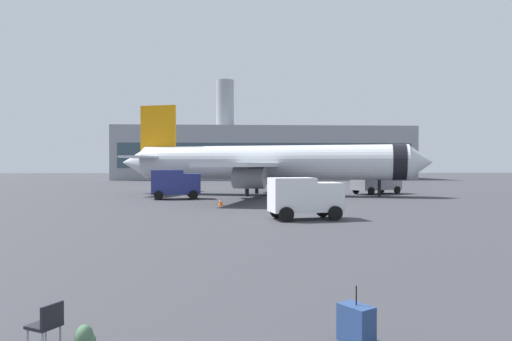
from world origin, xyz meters
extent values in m
cylinder|color=silver|center=(4.22, 48.21, 3.70)|extent=(29.90, 11.82, 3.80)
cone|color=silver|center=(19.81, 43.80, 3.70)|extent=(3.29, 4.13, 3.61)
cone|color=silver|center=(-11.75, 52.73, 3.70)|extent=(4.01, 4.16, 3.42)
cylinder|color=black|center=(17.69, 44.40, 3.70)|extent=(2.40, 4.11, 3.88)
cube|color=silver|center=(5.44, 56.18, 3.40)|extent=(8.97, 16.70, 0.36)
cube|color=silver|center=(1.08, 40.78, 3.40)|extent=(8.97, 16.70, 0.36)
cylinder|color=gray|center=(4.75, 53.77, 2.10)|extent=(3.68, 2.99, 2.20)
cylinder|color=gray|center=(1.76, 43.19, 2.10)|extent=(3.68, 2.99, 2.20)
cube|color=orange|center=(-8.77, 51.88, 7.30)|extent=(4.33, 1.54, 6.40)
cube|color=silver|center=(-8.38, 55.10, 4.30)|extent=(4.13, 6.48, 0.24)
cube|color=silver|center=(-10.12, 48.94, 4.30)|extent=(4.13, 6.48, 0.24)
cylinder|color=black|center=(15.77, 44.94, 0.90)|extent=(0.36, 0.36, 1.80)
cylinder|color=black|center=(2.95, 51.06, 0.90)|extent=(0.44, 0.44, 1.80)
cylinder|color=black|center=(1.64, 46.44, 0.90)|extent=(0.44, 0.44, 1.80)
cube|color=navy|center=(-4.10, 43.23, 1.52)|extent=(2.04, 2.46, 2.04)
cube|color=#1E232D|center=(-3.39, 43.35, 2.00)|extent=(0.42, 1.96, 0.84)
cube|color=navy|center=(-6.46, 42.81, 1.70)|extent=(3.45, 2.71, 2.40)
cylinder|color=black|center=(-4.18, 44.38, 0.45)|extent=(0.92, 0.37, 0.90)
cylinder|color=black|center=(-3.78, 42.12, 0.45)|extent=(0.92, 0.37, 0.90)
cylinder|color=black|center=(-7.49, 43.80, 0.45)|extent=(0.92, 0.37, 0.90)
cylinder|color=black|center=(-7.09, 41.53, 0.45)|extent=(0.92, 0.37, 0.90)
cube|color=gray|center=(18.98, 50.86, 1.64)|extent=(2.60, 2.90, 2.29)
cube|color=#1E232D|center=(19.61, 51.19, 2.18)|extent=(1.07, 1.95, 0.95)
cube|color=gray|center=(16.32, 49.47, 1.85)|extent=(4.94, 4.13, 2.70)
cylinder|color=black|center=(18.34, 51.94, 0.45)|extent=(0.90, 0.61, 0.90)
cylinder|color=black|center=(19.50, 49.72, 0.45)|extent=(0.90, 0.61, 0.90)
cylinder|color=black|center=(14.62, 50.00, 0.45)|extent=(0.90, 0.61, 0.90)
cylinder|color=black|center=(15.78, 47.78, 0.45)|extent=(0.90, 0.61, 0.90)
cube|color=white|center=(5.87, 25.39, 1.39)|extent=(2.07, 2.27, 1.78)
cube|color=#1E232D|center=(6.61, 25.51, 1.81)|extent=(0.38, 1.79, 0.74)
cube|color=white|center=(3.70, 25.01, 1.55)|extent=(2.94, 2.42, 2.10)
cylinder|color=black|center=(5.91, 26.46, 0.45)|extent=(0.92, 0.37, 0.90)
cylinder|color=black|center=(6.26, 24.39, 0.45)|extent=(0.92, 0.37, 0.90)
cylinder|color=black|center=(2.87, 25.94, 0.45)|extent=(0.92, 0.37, 0.90)
cylinder|color=black|center=(3.23, 23.87, 0.45)|extent=(0.92, 0.37, 0.90)
cube|color=#F2590C|center=(6.65, 33.10, 0.02)|extent=(0.44, 0.44, 0.04)
cone|color=#F2590C|center=(6.65, 33.10, 0.38)|extent=(0.36, 0.36, 0.67)
cylinder|color=white|center=(6.65, 33.10, 0.41)|extent=(0.23, 0.23, 0.10)
cube|color=#F2590C|center=(-0.93, 35.20, 0.02)|extent=(0.44, 0.44, 0.04)
cone|color=#F2590C|center=(-0.93, 35.20, 0.35)|extent=(0.36, 0.36, 0.61)
cylinder|color=white|center=(-0.93, 35.20, 0.38)|extent=(0.23, 0.23, 0.10)
cube|color=navy|center=(2.32, 5.55, 0.39)|extent=(0.68, 0.75, 0.70)
cylinder|color=black|center=(2.32, 5.55, 0.92)|extent=(0.02, 0.02, 0.36)
cylinder|color=black|center=(2.20, 5.74, 0.04)|extent=(0.08, 0.07, 0.08)
ellipsoid|color=#476B4C|center=(-2.66, 5.51, 0.24)|extent=(0.32, 0.40, 0.48)
cube|color=black|center=(-3.42, 5.63, 0.44)|extent=(0.65, 0.65, 0.06)
cube|color=black|center=(-3.23, 5.53, 0.66)|extent=(0.27, 0.45, 0.40)
cylinder|color=#999EA5|center=(-3.68, 5.55, 0.22)|extent=(0.04, 0.04, 0.44)
cylinder|color=#999EA5|center=(-3.49, 5.89, 0.22)|extent=(0.04, 0.04, 0.44)
cylinder|color=#999EA5|center=(-3.16, 5.70, 0.22)|extent=(0.04, 0.04, 0.44)
cube|color=gray|center=(7.89, 110.38, 6.26)|extent=(70.26, 21.43, 12.52)
cube|color=#334756|center=(7.89, 99.62, 5.63)|extent=(66.75, 0.10, 5.63)
cylinder|color=gray|center=(-1.66, 110.38, 18.52)|extent=(4.40, 4.40, 12.00)
camera|label=1|loc=(0.00, -2.79, 3.35)|focal=31.87mm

